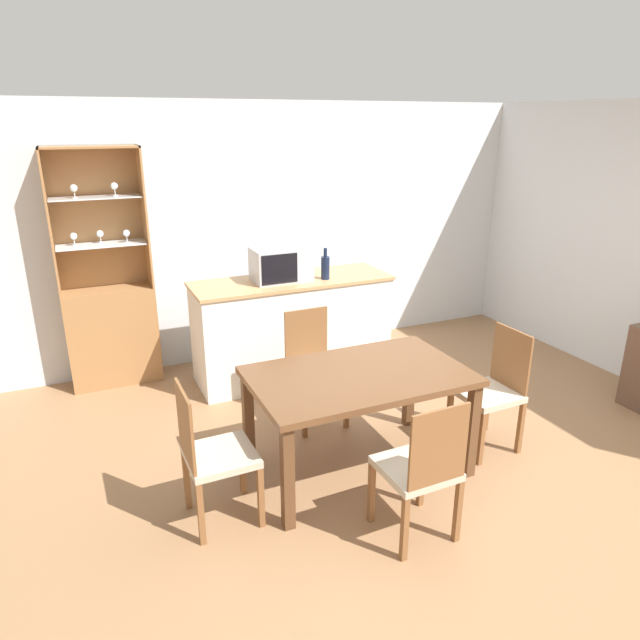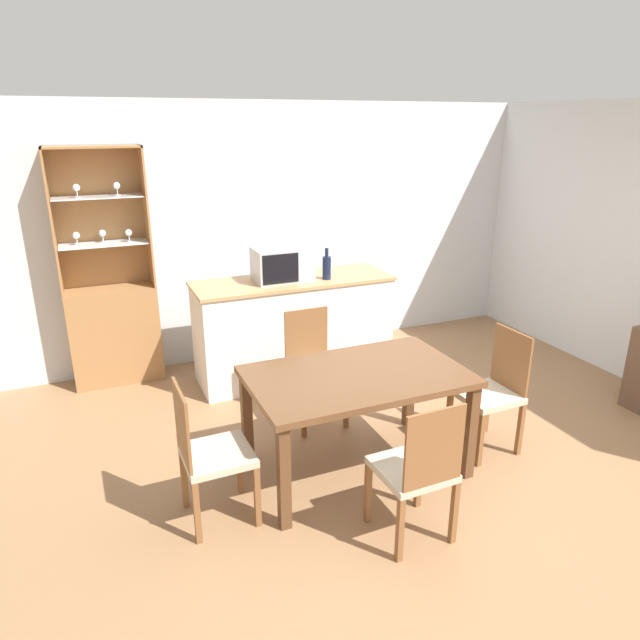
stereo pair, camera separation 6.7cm
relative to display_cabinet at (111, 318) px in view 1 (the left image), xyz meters
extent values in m
plane|color=#936B47|center=(1.93, -2.45, -0.63)|extent=(18.00, 18.00, 0.00)
cube|color=silver|center=(1.93, 0.18, 0.64)|extent=(6.80, 0.06, 2.55)
cube|color=white|center=(1.59, -0.55, -0.16)|extent=(1.84, 0.61, 0.94)
cube|color=tan|center=(1.59, -0.55, 0.32)|extent=(1.87, 0.64, 0.03)
cube|color=#A37042|center=(0.00, -0.01, -0.18)|extent=(0.80, 0.33, 0.91)
cube|color=#A37042|center=(0.00, 0.14, 0.91)|extent=(0.80, 0.02, 1.25)
cube|color=#A37042|center=(-0.39, -0.01, 0.91)|extent=(0.02, 0.33, 1.25)
cube|color=#A37042|center=(0.39, -0.01, 0.91)|extent=(0.02, 0.33, 1.25)
cube|color=#A37042|center=(0.00, -0.01, 1.52)|extent=(0.80, 0.33, 0.02)
cube|color=white|center=(0.00, -0.01, 0.69)|extent=(0.75, 0.28, 0.01)
cube|color=white|center=(0.00, -0.01, 1.11)|extent=(0.75, 0.28, 0.01)
cylinder|color=white|center=(-0.22, 0.01, 0.70)|extent=(0.04, 0.04, 0.01)
cylinder|color=white|center=(-0.22, 0.01, 0.73)|extent=(0.01, 0.01, 0.06)
sphere|color=white|center=(-0.22, 0.01, 0.78)|extent=(0.06, 0.06, 0.06)
cylinder|color=white|center=(-0.16, -0.05, 1.11)|extent=(0.04, 0.04, 0.01)
cylinder|color=white|center=(-0.16, -0.05, 1.14)|extent=(0.01, 0.01, 0.06)
sphere|color=white|center=(-0.16, -0.05, 1.20)|extent=(0.06, 0.06, 0.06)
cylinder|color=white|center=(0.00, 0.03, 0.70)|extent=(0.04, 0.04, 0.01)
cylinder|color=white|center=(0.00, 0.03, 0.73)|extent=(0.01, 0.01, 0.06)
sphere|color=white|center=(0.00, 0.03, 0.78)|extent=(0.06, 0.06, 0.06)
cylinder|color=white|center=(0.16, -0.02, 1.11)|extent=(0.04, 0.04, 0.01)
cylinder|color=white|center=(0.16, -0.02, 1.14)|extent=(0.01, 0.01, 0.06)
sphere|color=white|center=(0.16, -0.02, 1.20)|extent=(0.06, 0.06, 0.06)
cylinder|color=white|center=(0.22, -0.04, 0.70)|extent=(0.04, 0.04, 0.01)
cylinder|color=white|center=(0.22, -0.04, 0.73)|extent=(0.01, 0.01, 0.06)
sphere|color=white|center=(0.22, -0.04, 0.78)|extent=(0.06, 0.06, 0.06)
cube|color=brown|center=(1.42, -2.23, 0.09)|extent=(1.47, 0.91, 0.05)
cube|color=brown|center=(0.74, -2.62, -0.28)|extent=(0.07, 0.07, 0.70)
cube|color=brown|center=(2.09, -2.62, -0.28)|extent=(0.07, 0.07, 0.70)
cube|color=brown|center=(0.74, -1.83, -0.28)|extent=(0.07, 0.07, 0.70)
cube|color=brown|center=(2.09, -1.83, -0.28)|extent=(0.07, 0.07, 0.70)
cube|color=#C1B299|center=(1.42, -2.96, -0.19)|extent=(0.42, 0.42, 0.05)
cube|color=brown|center=(1.42, -3.15, 0.06)|extent=(0.38, 0.03, 0.46)
cube|color=brown|center=(1.23, -2.78, -0.42)|extent=(0.04, 0.04, 0.42)
cube|color=brown|center=(1.60, -2.77, -0.42)|extent=(0.04, 0.04, 0.42)
cube|color=brown|center=(1.24, -3.14, -0.42)|extent=(0.04, 0.04, 0.42)
cube|color=brown|center=(1.61, -3.14, -0.42)|extent=(0.04, 0.04, 0.42)
cube|color=#C1B299|center=(1.42, -1.50, -0.19)|extent=(0.41, 0.41, 0.05)
cube|color=brown|center=(1.42, -1.31, 0.06)|extent=(0.38, 0.02, 0.46)
cube|color=brown|center=(1.60, -1.68, -0.42)|extent=(0.04, 0.04, 0.42)
cube|color=brown|center=(1.24, -1.69, -0.42)|extent=(0.04, 0.04, 0.42)
cube|color=brown|center=(1.60, -1.31, -0.42)|extent=(0.04, 0.04, 0.42)
cube|color=brown|center=(1.23, -1.32, -0.42)|extent=(0.04, 0.04, 0.42)
cube|color=#C1B299|center=(2.43, -2.36, -0.19)|extent=(0.42, 0.42, 0.05)
cube|color=brown|center=(2.62, -2.36, 0.06)|extent=(0.03, 0.38, 0.46)
cube|color=brown|center=(2.25, -2.55, -0.42)|extent=(0.04, 0.04, 0.42)
cube|color=brown|center=(2.24, -2.18, -0.42)|extent=(0.04, 0.04, 0.42)
cube|color=brown|center=(2.62, -2.54, -0.42)|extent=(0.04, 0.04, 0.42)
cube|color=brown|center=(2.61, -2.18, -0.42)|extent=(0.04, 0.04, 0.42)
cube|color=#C1B299|center=(0.41, -2.36, -0.19)|extent=(0.42, 0.42, 0.05)
cube|color=brown|center=(0.21, -2.37, 0.06)|extent=(0.02, 0.38, 0.46)
cube|color=brown|center=(0.59, -2.18, -0.42)|extent=(0.04, 0.04, 0.42)
cube|color=brown|center=(0.59, -2.54, -0.42)|extent=(0.04, 0.04, 0.42)
cube|color=brown|center=(0.22, -2.18, -0.42)|extent=(0.04, 0.04, 0.42)
cube|color=brown|center=(0.23, -2.55, -0.42)|extent=(0.04, 0.04, 0.42)
cube|color=#B7BABF|center=(1.49, -0.54, 0.49)|extent=(0.52, 0.33, 0.31)
cube|color=black|center=(1.41, -0.71, 0.49)|extent=(0.34, 0.01, 0.27)
cylinder|color=#141E38|center=(1.88, -0.67, 0.44)|extent=(0.08, 0.08, 0.21)
cylinder|color=#141E38|center=(1.88, -0.67, 0.59)|extent=(0.03, 0.03, 0.08)
camera|label=1|loc=(-0.26, -5.34, 1.74)|focal=32.00mm
camera|label=2|loc=(-0.20, -5.36, 1.74)|focal=32.00mm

